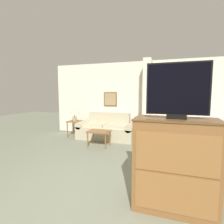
{
  "coord_description": "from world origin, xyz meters",
  "views": [
    {
      "loc": [
        0.93,
        -1.89,
        1.54
      ],
      "look_at": [
        -0.48,
        2.42,
        1.05
      ],
      "focal_mm": 28.0,
      "sensor_mm": 36.0,
      "label": 1
    }
  ],
  "objects_px": {
    "couch": "(107,129)",
    "backpack": "(190,126)",
    "coffee_table": "(99,133)",
    "tv": "(177,91)",
    "bed": "(193,142)",
    "tv_dresser": "(174,164)",
    "table_lamp": "(75,112)"
  },
  "relations": [
    {
      "from": "couch",
      "to": "backpack",
      "type": "bearing_deg",
      "value": -20.77
    },
    {
      "from": "coffee_table",
      "to": "tv",
      "type": "distance_m",
      "value": 3.22
    },
    {
      "from": "couch",
      "to": "tv",
      "type": "xyz_separation_m",
      "value": [
        2.09,
        -3.15,
        1.26
      ]
    },
    {
      "from": "coffee_table",
      "to": "bed",
      "type": "relative_size",
      "value": 0.3
    },
    {
      "from": "couch",
      "to": "tv",
      "type": "relative_size",
      "value": 2.55
    },
    {
      "from": "tv_dresser",
      "to": "tv",
      "type": "xyz_separation_m",
      "value": [
        -0.0,
        0.0,
        0.96
      ]
    },
    {
      "from": "tv",
      "to": "backpack",
      "type": "height_order",
      "value": "tv"
    },
    {
      "from": "coffee_table",
      "to": "bed",
      "type": "xyz_separation_m",
      "value": [
        2.53,
        0.24,
        -0.11
      ]
    },
    {
      "from": "couch",
      "to": "tv_dresser",
      "type": "xyz_separation_m",
      "value": [
        2.09,
        -3.15,
        0.3
      ]
    },
    {
      "from": "bed",
      "to": "coffee_table",
      "type": "bearing_deg",
      "value": -174.56
    },
    {
      "from": "bed",
      "to": "table_lamp",
      "type": "bearing_deg",
      "value": 171.18
    },
    {
      "from": "table_lamp",
      "to": "tv_dresser",
      "type": "bearing_deg",
      "value": -43.28
    },
    {
      "from": "coffee_table",
      "to": "bed",
      "type": "distance_m",
      "value": 2.55
    },
    {
      "from": "table_lamp",
      "to": "tv_dresser",
      "type": "relative_size",
      "value": 0.35
    },
    {
      "from": "couch",
      "to": "backpack",
      "type": "height_order",
      "value": "backpack"
    },
    {
      "from": "backpack",
      "to": "tv_dresser",
      "type": "bearing_deg",
      "value": -100.46
    },
    {
      "from": "bed",
      "to": "backpack",
      "type": "xyz_separation_m",
      "value": [
        -0.13,
        -0.28,
        0.47
      ]
    },
    {
      "from": "tv",
      "to": "tv_dresser",
      "type": "bearing_deg",
      "value": -90.0
    },
    {
      "from": "couch",
      "to": "backpack",
      "type": "xyz_separation_m",
      "value": [
        2.5,
        -0.95,
        0.44
      ]
    },
    {
      "from": "bed",
      "to": "couch",
      "type": "bearing_deg",
      "value": 165.77
    },
    {
      "from": "tv_dresser",
      "to": "couch",
      "type": "bearing_deg",
      "value": 123.56
    },
    {
      "from": "table_lamp",
      "to": "backpack",
      "type": "relative_size",
      "value": 1.14
    },
    {
      "from": "coffee_table",
      "to": "table_lamp",
      "type": "bearing_deg",
      "value": 146.85
    },
    {
      "from": "table_lamp",
      "to": "bed",
      "type": "xyz_separation_m",
      "value": [
        3.81,
        -0.59,
        -0.58
      ]
    },
    {
      "from": "couch",
      "to": "tv_dresser",
      "type": "bearing_deg",
      "value": -56.44
    },
    {
      "from": "couch",
      "to": "coffee_table",
      "type": "distance_m",
      "value": 0.92
    },
    {
      "from": "backpack",
      "to": "table_lamp",
      "type": "bearing_deg",
      "value": 166.66
    },
    {
      "from": "tv_dresser",
      "to": "tv",
      "type": "height_order",
      "value": "tv"
    },
    {
      "from": "coffee_table",
      "to": "tv",
      "type": "relative_size",
      "value": 0.82
    },
    {
      "from": "backpack",
      "to": "tv",
      "type": "bearing_deg",
      "value": -100.47
    },
    {
      "from": "backpack",
      "to": "couch",
      "type": "bearing_deg",
      "value": 159.23
    },
    {
      "from": "bed",
      "to": "backpack",
      "type": "bearing_deg",
      "value": -114.91
    }
  ]
}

